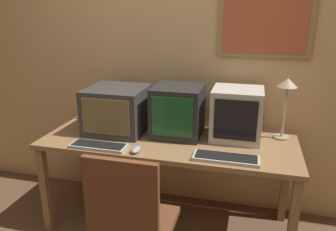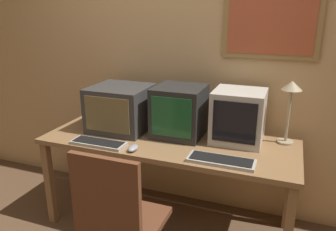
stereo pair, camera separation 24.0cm
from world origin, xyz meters
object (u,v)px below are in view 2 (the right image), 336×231
monitor_left (121,108)px  mouse_near_keyboard (133,148)px  monitor_right (238,116)px  keyboard_main (98,143)px  desk_clock (96,110)px  monitor_center (179,111)px  keyboard_side (221,161)px  desk_lamp (291,96)px

monitor_left → mouse_near_keyboard: monitor_left is taller
monitor_right → keyboard_main: 1.04m
desk_clock → monitor_left: bearing=-28.5°
monitor_center → mouse_near_keyboard: (-0.20, -0.40, -0.17)m
desk_clock → keyboard_main: bearing=-55.9°
monitor_center → mouse_near_keyboard: monitor_center is taller
monitor_left → keyboard_side: size_ratio=1.05×
keyboard_main → desk_lamp: bearing=22.2°
monitor_center → monitor_right: (0.44, 0.04, -0.00)m
keyboard_main → desk_clock: (-0.38, 0.57, 0.04)m
keyboard_side → desk_lamp: 0.70m
mouse_near_keyboard → desk_lamp: bearing=27.9°
keyboard_main → desk_lamp: desk_lamp is taller
monitor_left → mouse_near_keyboard: (0.28, -0.36, -0.16)m
monitor_right → keyboard_side: (-0.03, -0.40, -0.18)m
monitor_left → monitor_center: (0.49, 0.04, 0.02)m
mouse_near_keyboard → desk_clock: (-0.67, 0.57, 0.04)m
desk_lamp → mouse_near_keyboard: bearing=-152.1°
desk_clock → desk_lamp: desk_lamp is taller
monitor_left → keyboard_side: 0.97m
mouse_near_keyboard → desk_lamp: size_ratio=0.24×
monitor_left → desk_clock: 0.45m
desk_lamp → monitor_left: bearing=-172.9°
keyboard_main → mouse_near_keyboard: (0.28, -0.01, 0.01)m
monitor_left → keyboard_side: monitor_left is taller
monitor_right → mouse_near_keyboard: size_ratio=3.46×
keyboard_main → keyboard_side: bearing=1.9°
keyboard_side → desk_lamp: desk_lamp is taller
keyboard_side → monitor_left: bearing=159.9°
monitor_right → mouse_near_keyboard: (-0.64, -0.44, -0.17)m
mouse_near_keyboard → monitor_right: bearing=34.1°
monitor_left → monitor_right: (0.93, 0.07, 0.02)m
keyboard_main → keyboard_side: same height
keyboard_side → desk_clock: size_ratio=3.98×
keyboard_main → mouse_near_keyboard: 0.28m
monitor_left → keyboard_main: monitor_left is taller
keyboard_side → monitor_center: bearing=138.4°
monitor_center → keyboard_main: bearing=-140.9°
monitor_left → monitor_right: size_ratio=1.18×
monitor_left → mouse_near_keyboard: size_ratio=4.08×
keyboard_side → mouse_near_keyboard: mouse_near_keyboard is taller
keyboard_main → desk_clock: size_ratio=3.75×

